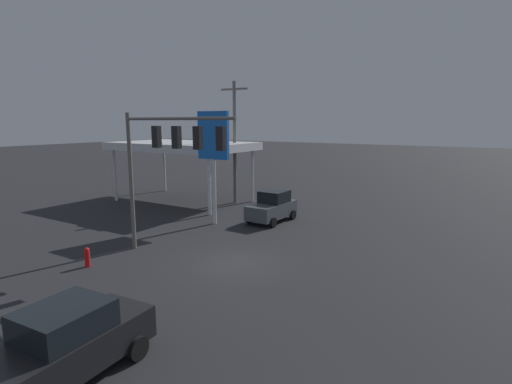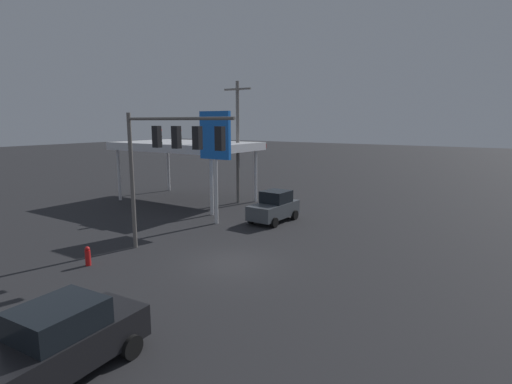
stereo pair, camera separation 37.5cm
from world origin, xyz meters
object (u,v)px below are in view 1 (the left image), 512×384
at_px(hatchback_crossing, 272,207).
at_px(fire_hydrant, 87,257).
at_px(utility_pole, 235,140).
at_px(traffic_signal_assembly, 168,149).
at_px(sedan_far, 66,344).
at_px(price_sign, 213,142).

height_order(hatchback_crossing, fire_hydrant, hatchback_crossing).
relative_size(utility_pole, fire_hydrant, 10.67).
xyz_separation_m(traffic_signal_assembly, utility_pole, (4.82, -12.21, -0.13)).
xyz_separation_m(sedan_far, fire_hydrant, (6.51, -5.21, -0.51)).
relative_size(traffic_signal_assembly, hatchback_crossing, 1.75).
bearing_deg(fire_hydrant, hatchback_crossing, -104.21).
relative_size(utility_pole, price_sign, 1.34).
bearing_deg(traffic_signal_assembly, sedan_far, 117.47).
xyz_separation_m(utility_pole, price_sign, (-2.67, 6.11, 0.15)).
xyz_separation_m(utility_pole, sedan_far, (-9.06, 20.36, -4.03)).
relative_size(price_sign, fire_hydrant, 7.94).
bearing_deg(sedan_far, utility_pole, -159.48).
bearing_deg(utility_pole, price_sign, 113.59).
relative_size(utility_pole, sedan_far, 2.09).
distance_m(price_sign, hatchback_crossing, 5.59).
bearing_deg(traffic_signal_assembly, price_sign, -70.56).
xyz_separation_m(traffic_signal_assembly, sedan_far, (-4.23, 8.14, -4.16)).
relative_size(utility_pole, hatchback_crossing, 2.43).
bearing_deg(fire_hydrant, sedan_far, 141.37).
relative_size(sedan_far, fire_hydrant, 5.11).
xyz_separation_m(price_sign, hatchback_crossing, (-2.78, -2.46, -4.18)).
bearing_deg(utility_pole, fire_hydrant, 99.52).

